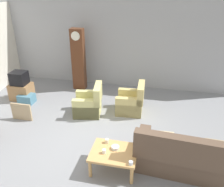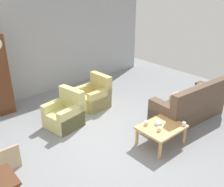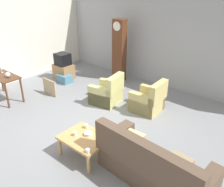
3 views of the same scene
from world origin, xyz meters
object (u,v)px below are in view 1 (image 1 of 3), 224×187
Objects in this scene: framed_picture_leaning at (22,112)px; storage_box_blue at (27,99)px; couch_floral at (186,158)px; cup_blue_rimmed at (131,163)px; grandfather_clock at (79,60)px; coffee_table_wood at (114,154)px; tv_stand_cabinet at (22,91)px; armchair_olive_near at (89,104)px; cup_white_porcelain at (104,151)px; bowl_white_stacked at (115,147)px; armchair_olive_far at (131,103)px; tv_crt at (19,78)px; cup_cream_tall at (107,141)px.

storage_box_blue is at bearing 113.60° from framed_picture_leaning.
cup_blue_rimmed is (-1.07, -0.54, 0.13)m from couch_floral.
grandfather_clock reaches higher than framed_picture_leaning.
coffee_table_wood is 4.07m from storage_box_blue.
cup_blue_rimmed is at bearing -34.46° from tv_stand_cabinet.
armchair_olive_near is 2.38m from cup_white_porcelain.
bowl_white_stacked is at bearing 134.24° from cup_blue_rimmed.
grandfather_clock is at bearing 121.37° from cup_blue_rimmed.
framed_picture_leaning is at bearing 153.08° from cup_white_porcelain.
armchair_olive_near is at bearing -162.68° from armchair_olive_far.
tv_crt is at bearing 179.39° from armchair_olive_far.
cup_white_porcelain is 1.00× the size of cup_cream_tall.
armchair_olive_far is at bearing 17.32° from armchair_olive_near.
tv_crt is 4.33m from cup_white_porcelain.
coffee_table_wood is at bearing -33.97° from storage_box_blue.
tv_crt is at bearing 156.38° from couch_floral.
bowl_white_stacked is (-1.46, -0.14, 0.13)m from couch_floral.
tv_crt reaches higher than cup_white_porcelain.
armchair_olive_far is at bearing 2.92° from storage_box_blue.
cup_blue_rimmed is (2.46, -4.03, -0.60)m from grandfather_clock.
cup_white_porcelain reaches higher than cup_blue_rimmed.
grandfather_clock is 4.30m from cup_white_porcelain.
grandfather_clock is 2.70m from framed_picture_leaning.
cup_cream_tall is (-1.68, 0.02, 0.14)m from couch_floral.
grandfather_clock is 4.50× the size of tv_crt.
cup_white_porcelain is 0.53× the size of bowl_white_stacked.
couch_floral reaches higher than cup_blue_rimmed.
cup_blue_rimmed is at bearing -37.03° from coffee_table_wood.
framed_picture_leaning is at bearing 155.91° from coffee_table_wood.
couch_floral is 13.00× the size of bowl_white_stacked.
armchair_olive_near is 2.32m from bowl_white_stacked.
tv_crt is 4.11m from cup_cream_tall.
bowl_white_stacked is (2.97, -1.22, 0.23)m from framed_picture_leaning.
storage_box_blue is (0.29, -0.21, -0.13)m from tv_stand_cabinet.
grandfather_clock is at bearing 48.21° from storage_box_blue.
storage_box_blue is 5.46× the size of cup_cream_tall.
armchair_olive_near reaches higher than cup_blue_rimmed.
tv_crt is 5.48× the size of cup_cream_tall.
grandfather_clock is 2.18m from storage_box_blue.
tv_crt is (-2.47, 0.41, 0.45)m from armchair_olive_near.
grandfather_clock reaches higher than armchair_olive_near.
armchair_olive_far is at bearing -0.61° from tv_stand_cabinet.
cup_cream_tall is at bearing -21.17° from framed_picture_leaning.
cup_blue_rimmed is at bearing -56.22° from armchair_olive_near.
armchair_olive_far is 2.54m from cup_white_porcelain.
armchair_olive_near is 0.43× the size of grandfather_clock.
armchair_olive_far reaches higher than framed_picture_leaning.
armchair_olive_far is at bearing 98.01° from cup_blue_rimmed.
armchair_olive_near is at bearing -9.50° from tv_crt.
cup_cream_tall is at bearing -32.50° from storage_box_blue.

